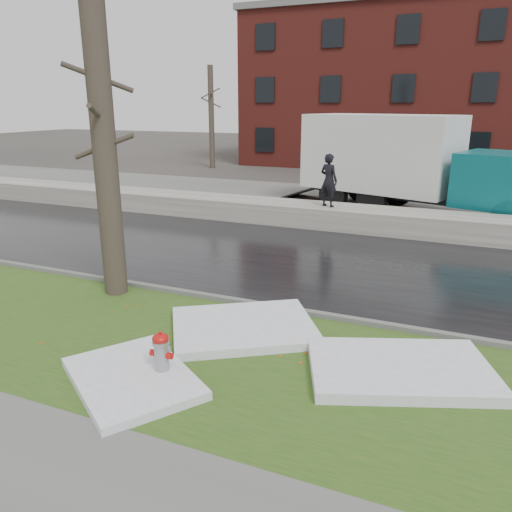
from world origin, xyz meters
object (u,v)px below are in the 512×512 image
at_px(fire_hydrant, 162,353).
at_px(tree, 104,150).
at_px(worker, 329,180).
at_px(box_truck, 409,162).

xyz_separation_m(fire_hydrant, tree, (-3.03, 2.74, 2.76)).
bearing_deg(worker, tree, 92.57).
distance_m(box_truck, worker, 4.19).
distance_m(fire_hydrant, tree, 4.93).
bearing_deg(box_truck, tree, -95.68).
bearing_deg(box_truck, worker, -104.15).
relative_size(box_truck, worker, 6.25).
height_order(fire_hydrant, box_truck, box_truck).
xyz_separation_m(fire_hydrant, box_truck, (1.87, 14.32, 1.52)).
height_order(tree, box_truck, tree).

